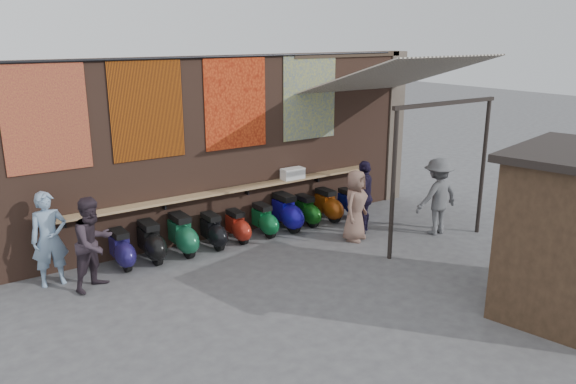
% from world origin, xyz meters
% --- Properties ---
extents(ground, '(70.00, 70.00, 0.00)m').
position_xyz_m(ground, '(0.00, 0.00, 0.00)').
color(ground, '#474749').
rests_on(ground, ground).
extents(brick_wall, '(10.00, 0.40, 4.00)m').
position_xyz_m(brick_wall, '(0.00, 2.70, 2.00)').
color(brick_wall, brown).
rests_on(brick_wall, ground).
extents(pier_right, '(0.50, 0.50, 4.00)m').
position_xyz_m(pier_right, '(5.20, 2.70, 2.00)').
color(pier_right, '#4C4238').
rests_on(pier_right, ground).
extents(eating_counter, '(8.00, 0.32, 0.05)m').
position_xyz_m(eating_counter, '(0.00, 2.33, 1.10)').
color(eating_counter, '#9E7A51').
rests_on(eating_counter, brick_wall).
extents(shelf_box, '(0.55, 0.27, 0.26)m').
position_xyz_m(shelf_box, '(1.69, 2.30, 1.25)').
color(shelf_box, white).
rests_on(shelf_box, eating_counter).
extents(tapestry_redgold, '(1.50, 0.02, 2.00)m').
position_xyz_m(tapestry_redgold, '(-3.60, 2.48, 3.00)').
color(tapestry_redgold, maroon).
rests_on(tapestry_redgold, brick_wall).
extents(tapestry_sun, '(1.50, 0.02, 2.00)m').
position_xyz_m(tapestry_sun, '(-1.70, 2.48, 3.00)').
color(tapestry_sun, '#BA4C0A').
rests_on(tapestry_sun, brick_wall).
extents(tapestry_orange, '(1.50, 0.02, 2.00)m').
position_xyz_m(tapestry_orange, '(0.30, 2.48, 3.00)').
color(tapestry_orange, '#CC4419').
rests_on(tapestry_orange, brick_wall).
extents(tapestry_multi, '(1.50, 0.02, 2.00)m').
position_xyz_m(tapestry_multi, '(2.30, 2.48, 3.00)').
color(tapestry_multi, '#273F91').
rests_on(tapestry_multi, brick_wall).
extents(hang_rail, '(9.50, 0.06, 0.06)m').
position_xyz_m(hang_rail, '(0.00, 2.47, 3.98)').
color(hang_rail, black).
rests_on(hang_rail, brick_wall).
extents(scooter_stool_0, '(0.35, 0.79, 0.75)m').
position_xyz_m(scooter_stool_0, '(-2.58, 2.04, 0.37)').
color(scooter_stool_0, navy).
rests_on(scooter_stool_0, ground).
extents(scooter_stool_1, '(0.38, 0.85, 0.81)m').
position_xyz_m(scooter_stool_1, '(-1.98, 2.03, 0.40)').
color(scooter_stool_1, black).
rests_on(scooter_stool_1, ground).
extents(scooter_stool_2, '(0.40, 0.88, 0.84)m').
position_xyz_m(scooter_stool_2, '(-1.30, 2.02, 0.42)').
color(scooter_stool_2, '#175E3C').
rests_on(scooter_stool_2, ground).
extents(scooter_stool_3, '(0.35, 0.77, 0.74)m').
position_xyz_m(scooter_stool_3, '(-0.61, 1.99, 0.37)').
color(scooter_stool_3, black).
rests_on(scooter_stool_3, ground).
extents(scooter_stool_4, '(0.33, 0.73, 0.69)m').
position_xyz_m(scooter_stool_4, '(0.00, 2.01, 0.35)').
color(scooter_stool_4, '#9E2215').
rests_on(scooter_stool_4, ground).
extents(scooter_stool_5, '(0.34, 0.76, 0.72)m').
position_xyz_m(scooter_stool_5, '(0.69, 2.00, 0.36)').
color(scooter_stool_5, '#0D5C2C').
rests_on(scooter_stool_5, ground).
extents(scooter_stool_6, '(0.40, 0.89, 0.85)m').
position_xyz_m(scooter_stool_6, '(1.32, 2.03, 0.42)').
color(scooter_stool_6, '#140C8C').
rests_on(scooter_stool_6, ground).
extents(scooter_stool_7, '(0.34, 0.75, 0.72)m').
position_xyz_m(scooter_stool_7, '(1.92, 2.04, 0.36)').
color(scooter_stool_7, '#0E4A10').
rests_on(scooter_stool_7, ground).
extents(scooter_stool_8, '(0.36, 0.81, 0.77)m').
position_xyz_m(scooter_stool_8, '(2.55, 2.04, 0.38)').
color(scooter_stool_8, '#8B3A0C').
rests_on(scooter_stool_8, ground).
extents(scooter_stool_9, '(0.32, 0.71, 0.68)m').
position_xyz_m(scooter_stool_9, '(3.22, 2.01, 0.34)').
color(scooter_stool_9, navy).
rests_on(scooter_stool_9, ground).
extents(diner_left, '(0.66, 0.44, 1.76)m').
position_xyz_m(diner_left, '(-3.87, 2.00, 0.88)').
color(diner_left, '#809CBA').
rests_on(diner_left, ground).
extents(diner_right, '(1.04, 0.97, 1.71)m').
position_xyz_m(diner_right, '(-3.26, 1.40, 0.86)').
color(diner_right, '#31262F').
rests_on(diner_right, ground).
extents(shopper_navy, '(1.04, 0.91, 1.69)m').
position_xyz_m(shopper_navy, '(2.73, 0.93, 0.84)').
color(shopper_navy, '#1E1733').
rests_on(shopper_navy, ground).
extents(shopper_grey, '(1.18, 0.73, 1.77)m').
position_xyz_m(shopper_grey, '(4.04, -0.09, 0.89)').
color(shopper_grey, '#585A5E').
rests_on(shopper_grey, ground).
extents(shopper_tan, '(0.93, 0.80, 1.60)m').
position_xyz_m(shopper_tan, '(2.21, 0.63, 0.80)').
color(shopper_tan, '#805F51').
rests_on(shopper_tan, ground).
extents(stall_sign, '(1.18, 0.31, 0.50)m').
position_xyz_m(stall_sign, '(2.76, -2.99, 1.89)').
color(stall_sign, gold).
rests_on(stall_sign, market_stall).
extents(stall_shelf, '(1.96, 0.55, 0.06)m').
position_xyz_m(stall_shelf, '(2.76, -2.99, 0.95)').
color(stall_shelf, '#473321').
rests_on(stall_shelf, market_stall).
extents(awning_canvas, '(3.20, 3.28, 0.97)m').
position_xyz_m(awning_canvas, '(3.50, 0.90, 3.55)').
color(awning_canvas, beige).
rests_on(awning_canvas, brick_wall).
extents(awning_ledger, '(3.30, 0.08, 0.12)m').
position_xyz_m(awning_ledger, '(3.50, 2.49, 3.95)').
color(awning_ledger, '#33261C').
rests_on(awning_ledger, brick_wall).
extents(awning_header, '(3.00, 0.08, 0.08)m').
position_xyz_m(awning_header, '(3.50, -0.60, 3.08)').
color(awning_header, black).
rests_on(awning_header, awning_post_left).
extents(awning_post_left, '(0.09, 0.09, 3.10)m').
position_xyz_m(awning_post_left, '(2.10, -0.60, 1.55)').
color(awning_post_left, black).
rests_on(awning_post_left, ground).
extents(awning_post_right, '(0.09, 0.09, 3.10)m').
position_xyz_m(awning_post_right, '(4.90, -0.60, 1.55)').
color(awning_post_right, black).
rests_on(awning_post_right, ground).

